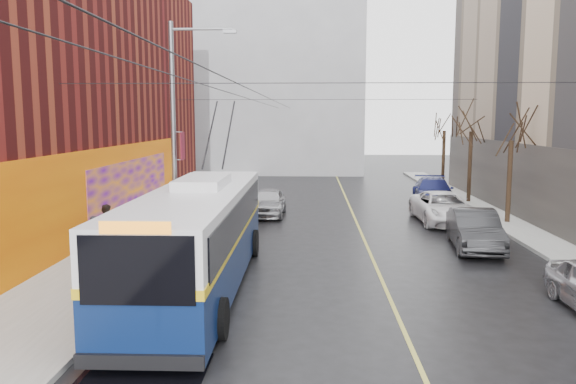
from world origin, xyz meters
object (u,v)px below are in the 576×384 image
Objects in this scene: trolleybus at (198,236)px; pedestrian_a at (96,240)px; tree_mid at (472,119)px; parked_car_b at (475,230)px; following_car at (268,202)px; tree_far at (445,120)px; parked_car_c at (444,208)px; tree_near at (512,125)px; streetlight_pole at (177,130)px; parked_car_d at (433,192)px; pedestrian_b at (108,226)px.

pedestrian_a is (-4.11, 2.27, -0.67)m from trolleybus.
parked_car_b is at bearing -104.38° from tree_mid.
following_car is 12.17m from pedestrian_a.
tree_far is 14.74m from parked_car_c.
tree_near is at bearing 39.49° from trolleybus.
tree_far is 20.21m from parked_car_b.
streetlight_pole is 25.09m from tree_far.
tree_mid reaches higher than tree_near.
trolleybus reaches higher than parked_car_b.
following_car is (1.19, 13.22, -0.92)m from trolleybus.
tree_near reaches higher than parked_car_d.
tree_near is 1.14× the size of parked_car_d.
tree_mid is 22.80m from trolleybus.
trolleybus is at bearing -70.85° from streetlight_pole.
tree_near is at bearing -63.75° from pedestrian_b.
parked_car_b is (10.16, 5.64, -0.87)m from trolleybus.
pedestrian_b is (-17.97, -20.35, -4.12)m from tree_far.
parked_car_d is (-2.33, -0.60, -4.44)m from tree_mid.
trolleybus is 20.72m from parked_car_d.
tree_near reaches higher than following_car.
parked_car_c is 1.00× the size of parked_car_d.
trolleybus is at bearing -144.90° from parked_car_b.
following_car is (-8.97, 7.58, -0.05)m from parked_car_b.
following_car is at bearing -135.65° from tree_far.
following_car is at bearing 84.59° from trolleybus.
pedestrian_b is (-15.64, -12.75, 0.20)m from parked_car_d.
tree_near reaches higher than trolleybus.
streetlight_pole is 5.33m from pedestrian_a.
tree_far is 9.05m from parked_car_d.
tree_far reaches higher than parked_car_d.
following_car is at bearing -149.59° from parked_car_d.
parked_car_b is 14.67m from pedestrian_a.
tree_far is 1.17× the size of parked_car_d.
parked_car_d is at bearing 80.91° from parked_car_c.
following_car is (-12.17, -11.90, -4.39)m from tree_far.
parked_car_d is at bearing 24.93° from following_car.
pedestrian_a is at bearing -137.79° from tree_mid.
tree_far is at bearing 52.88° from streetlight_pole.
streetlight_pole is 0.71× the size of trolleybus.
pedestrian_b is at bearing -157.75° from parked_car_c.
following_car is (2.97, 8.10, -4.09)m from streetlight_pole.
parked_car_d is at bearing 44.07° from streetlight_pole.
pedestrian_b is (-17.97, -13.35, -4.23)m from tree_mid.
tree_far is at bearing 90.00° from tree_near.
tree_near is 7.01m from tree_mid.
parked_car_b reaches higher than following_car.
parked_car_c is 3.30× the size of pedestrian_a.
tree_far reaches higher than tree_near.
tree_near is 1.31× the size of parked_car_b.
tree_far reaches higher than trolleybus.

